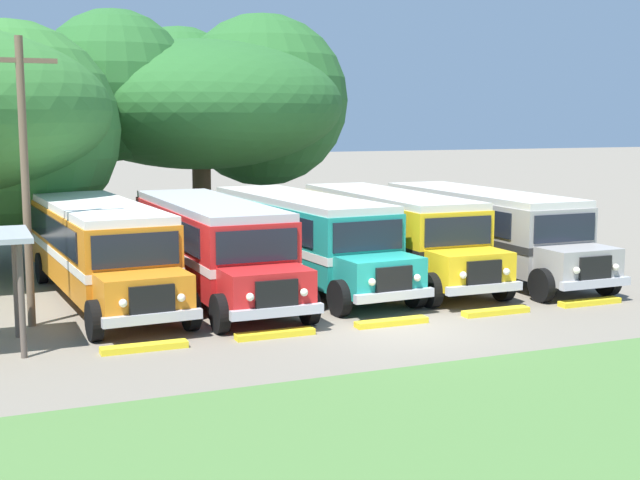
# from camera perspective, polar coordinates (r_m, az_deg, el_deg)

# --- Properties ---
(ground_plane) EXTENTS (220.00, 220.00, 0.00)m
(ground_plane) POSITION_cam_1_polar(r_m,az_deg,el_deg) (22.08, 5.27, -5.86)
(ground_plane) COLOR slate
(foreground_grass_strip) EXTENTS (80.00, 9.37, 0.01)m
(foreground_grass_strip) POSITION_cam_1_polar(r_m,az_deg,el_deg) (15.94, 18.75, -11.77)
(foreground_grass_strip) COLOR #4C7538
(foreground_grass_strip) RESTS_ON ground_plane
(parked_bus_slot_0) EXTENTS (3.23, 10.92, 2.82)m
(parked_bus_slot_0) POSITION_cam_1_polar(r_m,az_deg,el_deg) (26.14, -14.39, -0.38)
(parked_bus_slot_0) COLOR orange
(parked_bus_slot_0) RESTS_ON ground_plane
(parked_bus_slot_1) EXTENTS (2.78, 10.85, 2.82)m
(parked_bus_slot_1) POSITION_cam_1_polar(r_m,az_deg,el_deg) (26.31, -7.26, -0.14)
(parked_bus_slot_1) COLOR red
(parked_bus_slot_1) RESTS_ON ground_plane
(parked_bus_slot_2) EXTENTS (3.25, 10.92, 2.82)m
(parked_bus_slot_2) POSITION_cam_1_polar(r_m,az_deg,el_deg) (27.91, -1.17, 0.39)
(parked_bus_slot_2) COLOR teal
(parked_bus_slot_2) RESTS_ON ground_plane
(parked_bus_slot_3) EXTENTS (2.77, 10.85, 2.82)m
(parked_bus_slot_3) POSITION_cam_1_polar(r_m,az_deg,el_deg) (29.15, 4.72, 0.69)
(parked_bus_slot_3) COLOR yellow
(parked_bus_slot_3) RESTS_ON ground_plane
(parked_bus_slot_4) EXTENTS (2.70, 10.84, 2.82)m
(parked_bus_slot_4) POSITION_cam_1_polar(r_m,az_deg,el_deg) (30.28, 10.76, 0.85)
(parked_bus_slot_4) COLOR #9E9993
(parked_bus_slot_4) RESTS_ON ground_plane
(curb_wheelstop_0) EXTENTS (2.00, 0.36, 0.15)m
(curb_wheelstop_0) POSITION_cam_1_polar(r_m,az_deg,el_deg) (20.37, -11.55, -6.97)
(curb_wheelstop_0) COLOR yellow
(curb_wheelstop_0) RESTS_ON ground_plane
(curb_wheelstop_1) EXTENTS (2.00, 0.36, 0.15)m
(curb_wheelstop_1) POSITION_cam_1_polar(r_m,az_deg,el_deg) (21.18, -2.99, -6.23)
(curb_wheelstop_1) COLOR yellow
(curb_wheelstop_1) RESTS_ON ground_plane
(curb_wheelstop_2) EXTENTS (2.00, 0.36, 0.15)m
(curb_wheelstop_2) POSITION_cam_1_polar(r_m,az_deg,el_deg) (22.43, 4.76, -5.44)
(curb_wheelstop_2) COLOR yellow
(curb_wheelstop_2) RESTS_ON ground_plane
(curb_wheelstop_3) EXTENTS (2.00, 0.36, 0.15)m
(curb_wheelstop_3) POSITION_cam_1_polar(r_m,az_deg,el_deg) (24.04, 11.56, -4.67)
(curb_wheelstop_3) COLOR yellow
(curb_wheelstop_3) RESTS_ON ground_plane
(curb_wheelstop_4) EXTENTS (2.00, 0.36, 0.15)m
(curb_wheelstop_4) POSITION_cam_1_polar(r_m,az_deg,el_deg) (25.94, 17.43, -3.94)
(curb_wheelstop_4) COLOR yellow
(curb_wheelstop_4) RESTS_ON ground_plane
(broad_shade_tree) EXTENTS (14.49, 12.90, 10.21)m
(broad_shade_tree) POSITION_cam_1_polar(r_m,az_deg,el_deg) (39.81, -7.58, 9.19)
(broad_shade_tree) COLOR brown
(broad_shade_tree) RESTS_ON ground_plane
(utility_pole) EXTENTS (1.80, 0.20, 7.32)m
(utility_pole) POSITION_cam_1_polar(r_m,az_deg,el_deg) (22.92, -18.96, 4.15)
(utility_pole) COLOR brown
(utility_pole) RESTS_ON ground_plane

